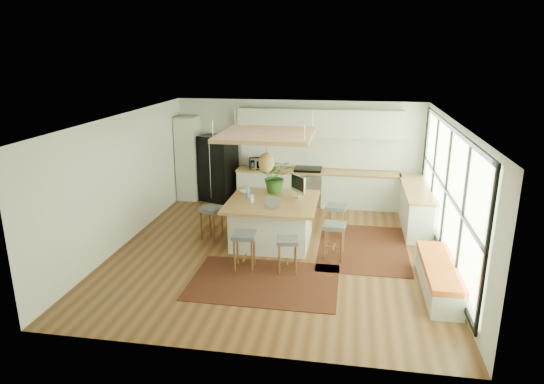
% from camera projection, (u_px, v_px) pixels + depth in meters
% --- Properties ---
extents(floor, '(7.00, 7.00, 0.00)m').
position_uv_depth(floor, '(278.00, 251.00, 9.78)').
color(floor, '#522E17').
rests_on(floor, ground).
extents(ceiling, '(7.00, 7.00, 0.00)m').
position_uv_depth(ceiling, '(278.00, 119.00, 9.01)').
color(ceiling, white).
rests_on(ceiling, ground).
extents(wall_back, '(6.50, 0.00, 6.50)m').
position_uv_depth(wall_back, '(298.00, 152.00, 12.70)').
color(wall_back, silver).
rests_on(wall_back, ground).
extents(wall_front, '(6.50, 0.00, 6.50)m').
position_uv_depth(wall_front, '(235.00, 262.00, 6.08)').
color(wall_front, silver).
rests_on(wall_front, ground).
extents(wall_left, '(0.00, 7.00, 7.00)m').
position_uv_depth(wall_left, '(123.00, 180.00, 9.91)').
color(wall_left, silver).
rests_on(wall_left, ground).
extents(wall_right, '(0.00, 7.00, 7.00)m').
position_uv_depth(wall_right, '(451.00, 196.00, 8.87)').
color(wall_right, silver).
rests_on(wall_right, ground).
extents(window_wall, '(0.10, 6.20, 2.60)m').
position_uv_depth(window_wall, '(449.00, 193.00, 8.86)').
color(window_wall, black).
rests_on(window_wall, wall_right).
extents(pantry, '(0.55, 0.60, 2.25)m').
position_uv_depth(pantry, '(188.00, 158.00, 12.93)').
color(pantry, silver).
rests_on(pantry, floor).
extents(back_counter_base, '(4.20, 0.60, 0.88)m').
position_uv_depth(back_counter_base, '(317.00, 189.00, 12.57)').
color(back_counter_base, silver).
rests_on(back_counter_base, floor).
extents(back_counter_top, '(4.24, 0.64, 0.05)m').
position_uv_depth(back_counter_top, '(318.00, 172.00, 12.44)').
color(back_counter_top, olive).
rests_on(back_counter_top, back_counter_base).
extents(backsplash, '(4.20, 0.02, 0.80)m').
position_uv_depth(backsplash, '(319.00, 152.00, 12.59)').
color(backsplash, white).
rests_on(backsplash, wall_back).
extents(upper_cabinets, '(4.20, 0.34, 0.70)m').
position_uv_depth(upper_cabinets, '(319.00, 123.00, 12.21)').
color(upper_cabinets, silver).
rests_on(upper_cabinets, wall_back).
extents(range, '(0.76, 0.62, 1.00)m').
position_uv_depth(range, '(308.00, 186.00, 12.59)').
color(range, '#A5A5AA').
rests_on(range, floor).
extents(right_counter_base, '(0.60, 2.50, 0.88)m').
position_uv_depth(right_counter_base, '(416.00, 207.00, 11.07)').
color(right_counter_base, silver).
rests_on(right_counter_base, floor).
extents(right_counter_top, '(0.64, 2.54, 0.05)m').
position_uv_depth(right_counter_top, '(418.00, 188.00, 10.94)').
color(right_counter_top, olive).
rests_on(right_counter_top, right_counter_base).
extents(window_bench, '(0.52, 2.00, 0.50)m').
position_uv_depth(window_bench, '(438.00, 277.00, 8.10)').
color(window_bench, silver).
rests_on(window_bench, floor).
extents(ceiling_panel, '(1.86, 1.86, 0.80)m').
position_uv_depth(ceiling_panel, '(266.00, 148.00, 9.62)').
color(ceiling_panel, olive).
rests_on(ceiling_panel, ceiling).
extents(rug_near, '(2.60, 1.80, 0.01)m').
position_uv_depth(rug_near, '(264.00, 282.00, 8.47)').
color(rug_near, black).
rests_on(rug_near, floor).
extents(rug_right, '(1.80, 2.60, 0.01)m').
position_uv_depth(rug_right, '(363.00, 247.00, 9.93)').
color(rug_right, black).
rests_on(rug_right, floor).
extents(fridge, '(1.06, 0.94, 1.77)m').
position_uv_depth(fridge, '(218.00, 167.00, 12.85)').
color(fridge, black).
rests_on(fridge, floor).
extents(island, '(1.85, 1.85, 0.93)m').
position_uv_depth(island, '(272.00, 221.00, 10.10)').
color(island, olive).
rests_on(island, floor).
extents(stool_near_left, '(0.45, 0.45, 0.71)m').
position_uv_depth(stool_near_left, '(244.00, 251.00, 8.89)').
color(stool_near_left, '#464A4D').
rests_on(stool_near_left, floor).
extents(stool_near_right, '(0.45, 0.45, 0.66)m').
position_uv_depth(stool_near_right, '(287.00, 254.00, 8.75)').
color(stool_near_right, '#464A4D').
rests_on(stool_near_right, floor).
extents(stool_right_front, '(0.45, 0.45, 0.71)m').
position_uv_depth(stool_right_front, '(334.00, 241.00, 9.36)').
color(stool_right_front, '#464A4D').
rests_on(stool_right_front, floor).
extents(stool_right_back, '(0.48, 0.48, 0.72)m').
position_uv_depth(stool_right_back, '(336.00, 221.00, 10.45)').
color(stool_right_back, '#464A4D').
rests_on(stool_right_back, floor).
extents(stool_left_side, '(0.54, 0.54, 0.72)m').
position_uv_depth(stool_left_side, '(212.00, 223.00, 10.31)').
color(stool_left_side, '#464A4D').
rests_on(stool_left_side, floor).
extents(laptop, '(0.37, 0.39, 0.23)m').
position_uv_depth(laptop, '(271.00, 202.00, 9.46)').
color(laptop, '#A5A5AA').
rests_on(laptop, island).
extents(monitor, '(0.48, 0.53, 0.49)m').
position_uv_depth(monitor, '(298.00, 186.00, 10.09)').
color(monitor, '#A5A5AA').
rests_on(monitor, island).
extents(microwave, '(0.55, 0.43, 0.33)m').
position_uv_depth(microwave, '(259.00, 162.00, 12.63)').
color(microwave, '#A5A5AA').
rests_on(microwave, back_counter_top).
extents(island_plant, '(0.85, 0.89, 0.57)m').
position_uv_depth(island_plant, '(276.00, 180.00, 10.47)').
color(island_plant, '#1E4C19').
rests_on(island_plant, island).
extents(island_bowl, '(0.30, 0.30, 0.06)m').
position_uv_depth(island_bowl, '(245.00, 192.00, 10.47)').
color(island_bowl, beige).
rests_on(island_bowl, island).
extents(island_bottle_0, '(0.07, 0.07, 0.19)m').
position_uv_depth(island_bottle_0, '(248.00, 194.00, 10.12)').
color(island_bottle_0, '#329ECA').
rests_on(island_bottle_0, island).
extents(island_bottle_1, '(0.07, 0.07, 0.19)m').
position_uv_depth(island_bottle_1, '(252.00, 197.00, 9.86)').
color(island_bottle_1, silver).
rests_on(island_bottle_1, island).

